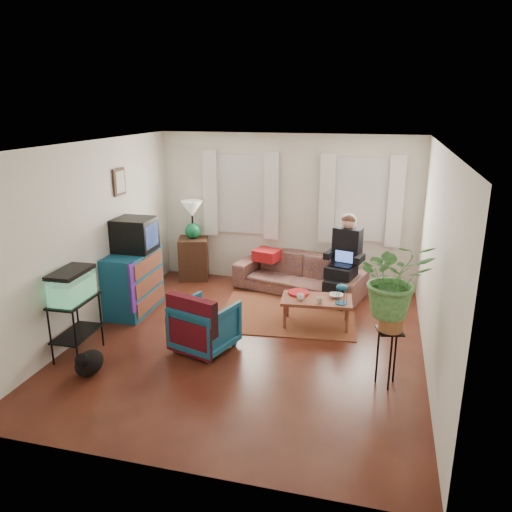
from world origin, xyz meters
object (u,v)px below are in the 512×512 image
(sofa, at_px, (299,268))
(dresser, at_px, (133,282))
(coffee_table, at_px, (316,312))
(armchair, at_px, (205,323))
(plant_stand, at_px, (387,358))
(aquarium_stand, at_px, (77,328))
(side_table, at_px, (194,258))

(sofa, relative_size, dresser, 2.07)
(dresser, bearing_deg, coffee_table, 2.44)
(armchair, relative_size, plant_stand, 1.05)
(dresser, relative_size, coffee_table, 1.05)
(aquarium_stand, height_order, armchair, aquarium_stand)
(side_table, xyz_separation_m, dresser, (-0.34, -1.63, 0.09))
(aquarium_stand, height_order, plant_stand, aquarium_stand)
(coffee_table, xyz_separation_m, plant_stand, (0.99, -1.39, 0.13))
(side_table, relative_size, plant_stand, 1.10)
(side_table, relative_size, coffee_table, 0.76)
(armchair, bearing_deg, coffee_table, -122.64)
(dresser, distance_m, coffee_table, 2.80)
(sofa, height_order, dresser, dresser)
(dresser, height_order, plant_stand, dresser)
(plant_stand, bearing_deg, side_table, 140.29)
(armchair, height_order, plant_stand, armchair)
(armchair, xyz_separation_m, coffee_table, (1.29, 1.08, -0.15))
(armchair, bearing_deg, aquarium_stand, 38.47)
(side_table, xyz_separation_m, aquarium_stand, (-0.35, -3.12, 0.00))
(dresser, xyz_separation_m, aquarium_stand, (-0.01, -1.49, -0.09))
(coffee_table, bearing_deg, plant_stand, -60.00)
(coffee_table, bearing_deg, sofa, 104.78)
(sofa, bearing_deg, side_table, -171.26)
(side_table, relative_size, dresser, 0.72)
(aquarium_stand, xyz_separation_m, armchair, (1.50, 0.57, -0.02))
(side_table, xyz_separation_m, armchair, (1.15, -2.54, -0.02))
(side_table, bearing_deg, plant_stand, -39.71)
(aquarium_stand, bearing_deg, coffee_table, 28.70)
(side_table, height_order, coffee_table, side_table)
(coffee_table, height_order, plant_stand, plant_stand)
(sofa, distance_m, plant_stand, 3.02)
(side_table, height_order, dresser, dresser)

